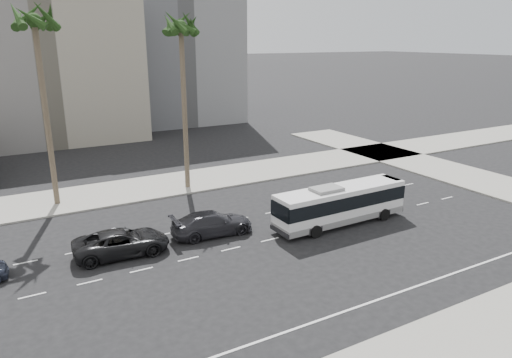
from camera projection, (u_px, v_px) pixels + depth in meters
ground at (305, 231)px, 33.93m from camera, size 700.00×700.00×0.00m
sidewalk_north at (215, 177)px, 46.84m from camera, size 120.00×7.00×0.15m
sidewalk_south at (507, 349)px, 20.97m from camera, size 120.00×7.00×0.15m
cross_block_east at (498, 185)px, 44.25m from camera, size 7.00×60.00×0.15m
midrise_beige_west at (41, 72)px, 63.25m from camera, size 24.00×18.00×18.00m
midrise_gray_center at (165, 40)px, 77.34m from camera, size 20.00×20.00×26.00m
highrise_far at (148, 8)px, 275.15m from camera, size 22.00×22.00×60.00m
city_bus at (340, 203)px, 34.89m from camera, size 10.76×2.63×3.08m
car_a at (212, 223)px, 33.19m from camera, size 2.76×5.94×1.68m
car_b at (122, 242)px, 30.11m from camera, size 3.16×6.18×1.67m
palm_near at (181, 30)px, 39.70m from camera, size 4.57×4.57×15.42m
palm_mid at (35, 25)px, 35.23m from camera, size 5.15×5.15×15.92m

